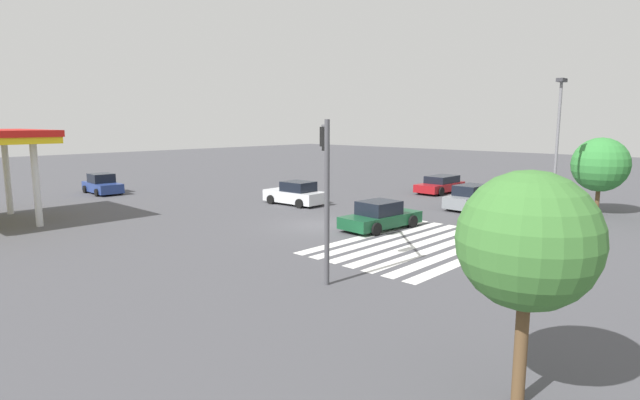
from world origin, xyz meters
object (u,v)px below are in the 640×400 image
object	(u,v)px
car_5	(440,184)
tree_corner_b	(528,241)
tree_corner_c	(600,165)
fire_hydrant	(490,218)
street_light_pole_a	(558,138)
car_2	(472,198)
car_4	(295,194)
car_0	(102,185)
pedestrian	(512,207)
car_1	(380,216)
traffic_signal_mast	(325,164)

from	to	relation	value
car_5	tree_corner_b	bearing A→B (deg)	33.23
tree_corner_c	fire_hydrant	distance (m)	9.11
car_5	street_light_pole_a	world-z (taller)	street_light_pole_a
car_2	fire_hydrant	world-z (taller)	car_2
car_2	car_4	size ratio (longest dim) A/B	1.00
car_5	tree_corner_c	size ratio (longest dim) A/B	1.00
car_4	tree_corner_c	distance (m)	19.50
car_4	street_light_pole_a	bearing A→B (deg)	-162.90
car_2	tree_corner_c	distance (m)	7.87
car_2	tree_corner_b	world-z (taller)	tree_corner_b
car_0	fire_hydrant	bearing A→B (deg)	21.71
car_5	fire_hydrant	size ratio (longest dim) A/B	5.53
car_4	tree_corner_c	xyz separation A→B (m)	(10.51, -16.25, 2.34)
pedestrian	car_2	bearing A→B (deg)	-83.90
car_1	tree_corner_c	xyz separation A→B (m)	(12.91, -7.13, 2.40)
pedestrian	tree_corner_b	bearing A→B (deg)	69.38
car_0	fire_hydrant	world-z (taller)	car_0
tree_corner_b	tree_corner_c	bearing A→B (deg)	11.69
traffic_signal_mast	fire_hydrant	size ratio (longest dim) A/B	6.71
car_1	fire_hydrant	bearing A→B (deg)	-34.98
car_4	pedestrian	size ratio (longest dim) A/B	2.46
tree_corner_b	fire_hydrant	xyz separation A→B (m)	(16.45, 8.28, -2.97)
car_2	car_4	bearing A→B (deg)	127.09
car_0	street_light_pole_a	bearing A→B (deg)	26.07
car_0	car_4	bearing A→B (deg)	28.12
car_2	pedestrian	xyz separation A→B (m)	(-3.47, -4.13, 0.29)
car_1	tree_corner_b	size ratio (longest dim) A/B	1.02
car_4	car_0	bearing A→B (deg)	21.26
traffic_signal_mast	pedestrian	bearing A→B (deg)	-51.67
traffic_signal_mast	car_5	distance (m)	23.86
car_5	car_1	bearing A→B (deg)	18.54
fire_hydrant	tree_corner_b	bearing A→B (deg)	-153.29
car_1	tree_corner_b	world-z (taller)	tree_corner_b
tree_corner_c	pedestrian	bearing A→B (deg)	161.45
car_0	car_4	world-z (taller)	car_4
car_5	tree_corner_b	size ratio (longest dim) A/B	0.99
car_5	tree_corner_c	world-z (taller)	tree_corner_c
street_light_pole_a	tree_corner_c	xyz separation A→B (m)	(4.77, -1.06, -1.75)
street_light_pole_a	car_1	bearing A→B (deg)	143.29
street_light_pole_a	car_0	bearing A→B (deg)	112.82
tree_corner_c	car_4	bearing A→B (deg)	122.89
car_1	car_4	xyz separation A→B (m)	(2.40, 9.12, 0.05)
car_1	car_4	bearing A→B (deg)	79.67
car_0	fire_hydrant	size ratio (longest dim) A/B	5.11
car_0	car_2	distance (m)	28.41
car_0	tree_corner_b	distance (m)	37.22
car_2	tree_corner_c	xyz separation A→B (m)	(3.70, -6.54, 2.33)
pedestrian	fire_hydrant	bearing A→B (deg)	6.23
car_2	pedestrian	world-z (taller)	pedestrian
car_4	pedestrian	world-z (taller)	pedestrian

